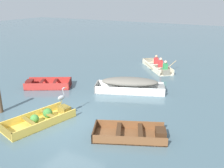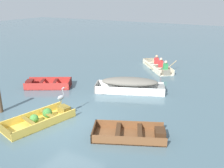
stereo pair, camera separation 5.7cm
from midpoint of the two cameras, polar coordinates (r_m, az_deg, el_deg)
ground_plane at (r=10.29m, az=-11.08°, el=-8.35°), size 80.00×80.00×0.00m
dinghy_yellow_foreground at (r=10.38m, az=-15.76°, el=-7.60°), size 1.75×2.94×0.43m
skiff_white_near_moored at (r=12.98m, az=4.11°, el=0.11°), size 3.71×2.38×0.77m
skiff_wooden_brown_mid_moored at (r=9.06m, az=4.63°, el=-11.30°), size 2.81×2.12×0.32m
skiff_red_far_moored at (r=14.24m, az=-14.94°, el=-0.10°), size 2.65×2.20×0.39m
rowboat_cream_with_crew at (r=17.33m, az=10.42°, el=3.93°), size 3.00×3.28×0.92m
heron_on_dinghy at (r=10.28m, az=-11.63°, el=-2.91°), size 0.21×0.46×0.84m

